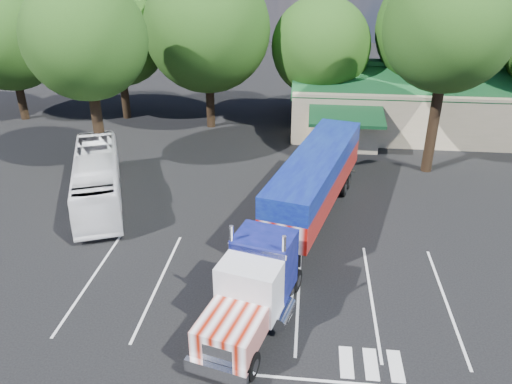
# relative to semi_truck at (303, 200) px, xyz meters

# --- Properties ---
(ground) EXTENTS (120.00, 120.00, 0.00)m
(ground) POSITION_rel_semi_truck_xyz_m (-3.18, 1.39, -2.30)
(ground) COLOR black
(ground) RESTS_ON ground
(event_hall) EXTENTS (24.20, 14.12, 5.55)m
(event_hall) POSITION_rel_semi_truck_xyz_m (10.56, 19.20, -0.09)
(event_hall) COLOR #C8B195
(event_hall) RESTS_ON ground
(tree_row_a) EXTENTS (9.00, 9.00, 11.68)m
(tree_row_a) POSITION_rel_semi_truck_xyz_m (-25.18, 17.89, 4.86)
(tree_row_a) COLOR black
(tree_row_a) RESTS_ON ground
(tree_row_b) EXTENTS (8.40, 8.40, 11.35)m
(tree_row_b) POSITION_rel_semi_truck_xyz_m (-16.18, 19.19, 4.83)
(tree_row_b) COLOR black
(tree_row_b) RESTS_ON ground
(tree_row_c) EXTENTS (10.00, 10.00, 13.05)m
(tree_row_c) POSITION_rel_semi_truck_xyz_m (-8.18, 17.59, 5.74)
(tree_row_c) COLOR black
(tree_row_c) RESTS_ON ground
(tree_row_d) EXTENTS (8.00, 8.00, 10.60)m
(tree_row_d) POSITION_rel_semi_truck_xyz_m (0.82, 18.89, 4.28)
(tree_row_d) COLOR black
(tree_row_d) RESTS_ON ground
(tree_row_e) EXTENTS (9.60, 9.60, 12.90)m
(tree_row_e) POSITION_rel_semi_truck_xyz_m (9.82, 19.39, 5.79)
(tree_row_e) COLOR black
(tree_row_e) RESTS_ON ground
(tree_near_left) EXTENTS (7.60, 7.60, 12.65)m
(tree_near_left) POSITION_rel_semi_truck_xyz_m (-13.68, 7.39, 6.51)
(tree_near_left) COLOR black
(tree_near_left) RESTS_ON ground
(tree_near_right) EXTENTS (8.00, 8.00, 13.50)m
(tree_near_right) POSITION_rel_semi_truck_xyz_m (8.32, 9.89, 7.16)
(tree_near_right) COLOR black
(tree_near_right) RESTS_ON ground
(semi_truck) EXTENTS (7.23, 19.36, 4.07)m
(semi_truck) POSITION_rel_semi_truck_xyz_m (0.00, 0.00, 0.00)
(semi_truck) COLOR black
(semi_truck) RESTS_ON ground
(woman) EXTENTS (0.47, 0.62, 1.55)m
(woman) POSITION_rel_semi_truck_xyz_m (-1.58, -4.33, -1.52)
(woman) COLOR black
(woman) RESTS_ON ground
(bicycle) EXTENTS (1.16, 2.04, 1.02)m
(bicycle) POSITION_rel_semi_truck_xyz_m (1.17, 5.34, -1.79)
(bicycle) COLOR black
(bicycle) RESTS_ON ground
(tour_bus) EXTENTS (6.15, 10.68, 2.93)m
(tour_bus) POSITION_rel_semi_truck_xyz_m (-12.26, 3.11, -0.83)
(tour_bus) COLOR white
(tour_bus) RESTS_ON ground
(silver_sedan) EXTENTS (4.23, 1.64, 1.37)m
(silver_sedan) POSITION_rel_semi_truck_xyz_m (2.53, 15.39, -1.61)
(silver_sedan) COLOR #93949A
(silver_sedan) RESTS_ON ground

